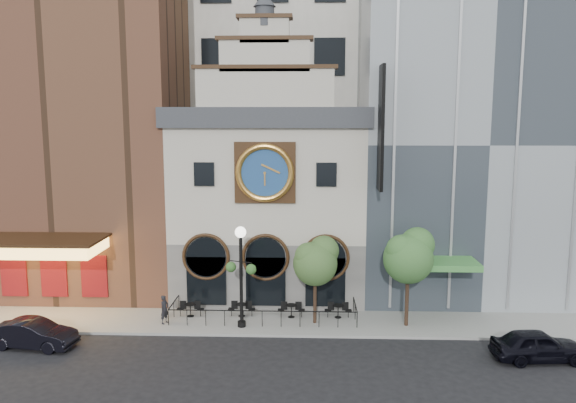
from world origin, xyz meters
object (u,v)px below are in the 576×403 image
(bistro_2, at_px, (291,310))
(car_right, at_px, (538,345))
(bistro_0, at_px, (190,309))
(car_left, at_px, (33,334))
(tree_left, at_px, (316,260))
(tree_right, at_px, (409,255))
(bistro_3, at_px, (338,310))
(pedestrian, at_px, (165,309))
(lamppost, at_px, (241,265))
(bistro_1, at_px, (242,309))

(bistro_2, relative_size, car_right, 0.35)
(bistro_0, distance_m, car_left, 8.45)
(tree_left, height_order, tree_right, tree_right)
(bistro_2, bearing_deg, car_left, -161.16)
(tree_right, bearing_deg, bistro_3, 164.78)
(bistro_3, height_order, car_right, car_right)
(pedestrian, relative_size, tree_right, 0.29)
(bistro_3, bearing_deg, lamppost, -163.57)
(bistro_0, height_order, bistro_1, same)
(lamppost, bearing_deg, bistro_2, 50.33)
(bistro_2, xyz_separation_m, car_left, (-13.16, -4.49, 0.11))
(bistro_3, distance_m, tree_right, 5.37)
(bistro_1, relative_size, lamppost, 0.28)
(car_right, distance_m, tree_right, 7.80)
(lamppost, height_order, tree_left, lamppost)
(bistro_2, height_order, pedestrian, pedestrian)
(car_left, distance_m, lamppost, 11.21)
(bistro_1, relative_size, bistro_2, 1.00)
(pedestrian, height_order, tree_left, tree_left)
(bistro_2, relative_size, lamppost, 0.28)
(car_right, bearing_deg, car_left, 84.33)
(bistro_3, xyz_separation_m, pedestrian, (-9.91, -1.26, 0.35))
(lamppost, height_order, tree_right, lamppost)
(bistro_0, height_order, tree_right, tree_right)
(bistro_1, xyz_separation_m, bistro_3, (5.67, -0.01, 0.00))
(tree_left, bearing_deg, bistro_1, 168.99)
(bistro_3, height_order, car_left, car_left)
(tree_right, bearing_deg, car_left, -169.98)
(bistro_1, distance_m, car_right, 16.00)
(bistro_1, xyz_separation_m, pedestrian, (-4.24, -1.28, 0.35))
(bistro_2, distance_m, tree_left, 3.59)
(pedestrian, bearing_deg, bistro_3, -56.53)
(bistro_0, distance_m, pedestrian, 1.72)
(bistro_3, distance_m, pedestrian, 9.99)
(car_left, bearing_deg, bistro_0, -50.79)
(pedestrian, xyz_separation_m, tree_right, (13.73, 0.22, 3.26))
(car_right, xyz_separation_m, lamppost, (-14.94, 3.55, 2.92))
(bistro_0, height_order, tree_left, tree_left)
(bistro_0, xyz_separation_m, car_right, (18.15, -5.05, 0.15))
(bistro_3, xyz_separation_m, tree_right, (3.83, -1.04, 3.62))
(car_right, xyz_separation_m, pedestrian, (-19.38, 3.91, 0.20))
(car_right, relative_size, tree_left, 0.90)
(bistro_1, bearing_deg, tree_left, -11.01)
(car_right, relative_size, car_left, 1.02)
(bistro_2, xyz_separation_m, car_right, (12.21, -5.13, 0.15))
(bistro_2, relative_size, car_left, 0.36)
(tree_right, bearing_deg, lamppost, -176.48)
(car_right, height_order, tree_right, tree_right)
(bistro_1, xyz_separation_m, lamppost, (0.19, -1.63, 3.07))
(bistro_2, height_order, tree_left, tree_left)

